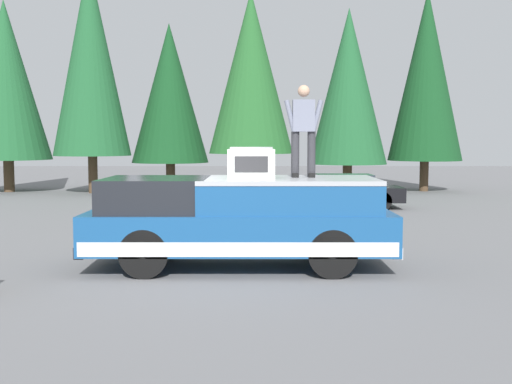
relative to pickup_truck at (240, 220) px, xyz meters
The scene contains 11 objects.
ground_plane 1.21m from the pickup_truck, 107.73° to the left, with size 90.00×90.00×0.00m, color slate.
pickup_truck is the anchor object (origin of this frame).
compressor_unit 1.07m from the pickup_truck, 96.32° to the right, with size 0.65×0.84×0.56m.
person_on_truck_bed 2.06m from the pickup_truck, 79.64° to the right, with size 0.29×0.72×1.69m.
parked_car_black 10.54m from the pickup_truck, 17.95° to the right, with size 1.64×4.10×1.16m.
conifer_far_left 19.38m from the pickup_truck, 25.01° to the right, with size 3.33×3.33×9.09m.
conifer_left 17.43m from the pickup_truck, 14.86° to the right, with size 3.46×3.46×8.13m.
conifer_center_left 16.52m from the pickup_truck, ahead, with size 3.68×3.68×8.76m.
conifer_center_right 18.24m from the pickup_truck, 11.97° to the left, with size 3.54×3.54×7.67m.
conifer_right 18.23m from the pickup_truck, 23.36° to the left, with size 3.37×3.37×10.13m.
conifer_far_right 20.39m from the pickup_truck, 33.17° to the left, with size 3.85×3.85×8.57m.
Camera 1 is at (-10.95, -1.10, 2.33)m, focal length 43.40 mm.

